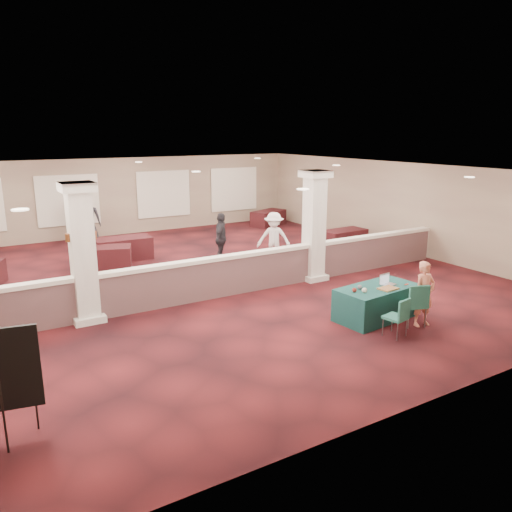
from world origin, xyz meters
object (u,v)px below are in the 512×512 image
far_table_front_center (103,258)px  attendee_c (221,239)px  far_table_front_right (344,239)px  conf_chair_side (399,315)px  conf_chair_main (416,302)px  easel_board (1,371)px  attendee_d (88,219)px  near_table (377,302)px  far_table_back_center (124,249)px  far_table_back_right (268,218)px  attendee_b (274,238)px  woman (424,294)px

far_table_front_center → attendee_c: attendee_c is taller
far_table_front_right → conf_chair_side: bearing=-122.8°
conf_chair_main → conf_chair_side: 0.81m
easel_board → attendee_d: (4.03, 12.69, -0.13)m
near_table → far_table_back_center: 9.20m
far_table_front_center → attendee_d: bearing=83.0°
far_table_front_right → far_table_back_right: far_table_back_right is taller
far_table_back_right → attendee_c: 7.09m
conf_chair_side → far_table_front_right: conf_chair_side is taller
attendee_c → far_table_back_center: bearing=89.3°
near_table → conf_chair_side: bearing=-116.6°
conf_chair_side → easel_board: size_ratio=0.50×
conf_chair_side → easel_board: 7.51m
attendee_b → attendee_d: (-4.50, 6.37, 0.11)m
near_table → far_table_front_center: 8.86m
far_table_front_right → near_table: bearing=-124.7°
near_table → far_table_back_center: (-3.47, 8.53, -0.01)m
conf_chair_side → far_table_back_right: size_ratio=0.50×
far_table_front_center → far_table_back_center: far_table_back_center is taller
conf_chair_side → far_table_front_right: 8.40m
conf_chair_side → easel_board: bearing=167.1°
near_table → easel_board: size_ratio=1.16×
attendee_b → attendee_c: 1.73m
far_table_back_right → attendee_b: 6.85m
conf_chair_main → far_table_back_center: conf_chair_main is taller
near_table → conf_chair_side: conf_chair_side is taller
easel_board → attendee_c: (7.03, 7.19, -0.25)m
conf_chair_side → far_table_back_center: (-3.06, 9.59, -0.13)m
far_table_back_center → attendee_c: 3.46m
conf_chair_main → far_table_front_center: 9.76m
easel_board → far_table_front_right: bearing=41.1°
conf_chair_main → far_table_front_right: (3.78, 6.82, -0.24)m
attendee_b → conf_chair_side: bearing=-60.9°
far_table_front_right → far_table_back_center: 8.02m
attendee_b → attendee_d: attendee_d is taller
woman → attendee_c: attendee_c is taller
conf_chair_main → easel_board: (-8.25, -0.07, 0.50)m
far_table_back_center → attendee_c: attendee_c is taller
far_table_front_right → far_table_back_center: size_ratio=0.92×
easel_board → attendee_d: bearing=83.7°
woman → attendee_c: bearing=106.9°
far_table_back_center → attendee_c: (2.61, -2.23, 0.47)m
near_table → far_table_front_center: bearing=113.6°
woman → attendee_b: size_ratio=0.87×
easel_board → attendee_d: attendee_d is taller
near_table → far_table_back_center: near_table is taller
near_table → easel_board: bearing=-179.4°
near_table → far_table_front_right: bearing=49.5°
attendee_b → attendee_c: bearing=-171.9°
far_table_front_center → far_table_back_right: size_ratio=1.01×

